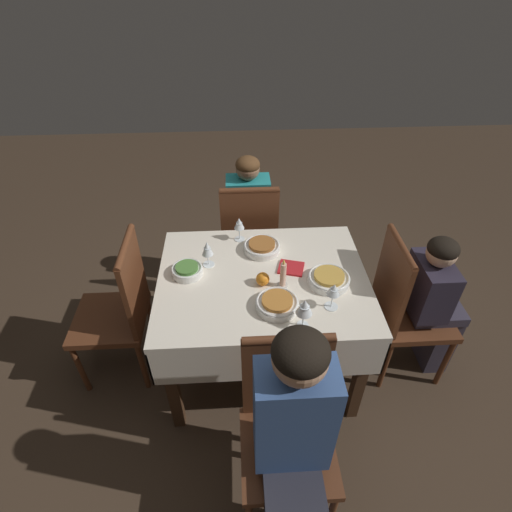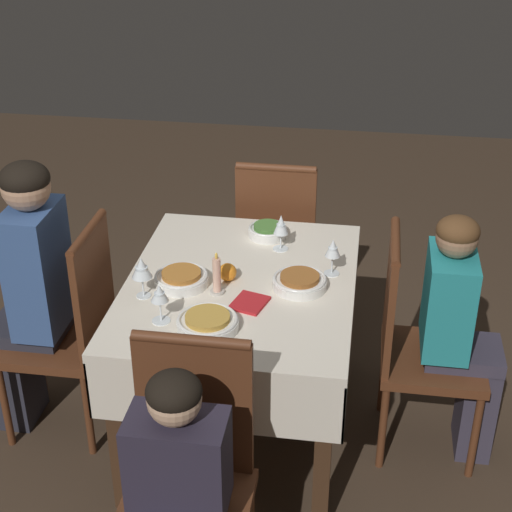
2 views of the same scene
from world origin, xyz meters
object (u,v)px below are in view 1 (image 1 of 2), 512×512
object	(u,v)px
person_adult_denim	(294,439)
wine_glass_north	(304,307)
person_child_dark	(434,301)
chair_east	(120,307)
chair_west	(404,305)
bowl_east	(187,270)
bowl_west	(329,279)
wine_glass_south	(239,224)
napkin_red_folded	(291,268)
person_child_teal	(248,215)
bowl_north	(277,303)
candle_centerpiece	(283,276)
wine_glass_east	(207,249)
dining_table	(263,292)
chair_north	(287,423)
bowl_south	(262,247)
orange_fruit	(263,279)
chair_south	(249,236)
wine_glass_west	(334,291)

from	to	relation	value
person_adult_denim	wine_glass_north	world-z (taller)	person_adult_denim
person_child_dark	chair_east	bearing A→B (deg)	87.52
chair_east	wine_glass_north	world-z (taller)	chair_east
chair_west	bowl_east	xyz separation A→B (m)	(1.23, -0.08, 0.26)
bowl_west	wine_glass_south	bearing A→B (deg)	-41.77
bowl_east	napkin_red_folded	xyz separation A→B (m)	(-0.57, -0.01, -0.02)
person_child_teal	chair_west	bearing A→B (deg)	133.85
chair_east	person_child_dark	xyz separation A→B (m)	(-1.82, 0.08, 0.02)
bowl_north	candle_centerpiece	distance (m)	0.16
bowl_west	wine_glass_east	distance (m)	0.67
dining_table	bowl_west	xyz separation A→B (m)	(-0.34, 0.06, 0.14)
chair_north	bowl_east	size ratio (longest dim) A/B	5.73
bowl_south	orange_fruit	distance (m)	0.29
chair_east	wine_glass_south	size ratio (longest dim) A/B	6.27
bowl_north	orange_fruit	bearing A→B (deg)	-71.19
wine_glass_north	dining_table	bearing A→B (deg)	-64.84
bowl_west	napkin_red_folded	xyz separation A→B (m)	(0.18, -0.12, -0.02)
chair_south	person_child_teal	size ratio (longest dim) A/B	0.91
chair_south	bowl_north	xyz separation A→B (m)	(-0.10, 0.93, 0.26)
person_adult_denim	person_child_dark	xyz separation A→B (m)	(-0.94, -0.83, -0.15)
candle_centerpiece	chair_south	bearing A→B (deg)	-79.55
wine_glass_west	chair_north	bearing A→B (deg)	60.51
person_adult_denim	wine_glass_south	distance (m)	1.24
person_adult_denim	person_child_teal	world-z (taller)	person_adult_denim
dining_table	chair_south	size ratio (longest dim) A/B	1.17
bowl_east	chair_east	bearing A→B (deg)	0.51
candle_centerpiece	wine_glass_south	bearing A→B (deg)	-63.25
chair_south	person_child_dark	size ratio (longest dim) A/B	0.98
bowl_west	person_adult_denim	bearing A→B (deg)	70.35
dining_table	candle_centerpiece	distance (m)	0.22
orange_fruit	bowl_north	bearing A→B (deg)	108.81
bowl_south	wine_glass_east	world-z (taller)	wine_glass_east
chair_east	napkin_red_folded	world-z (taller)	chair_east
chair_east	wine_glass_south	xyz separation A→B (m)	(-0.71, -0.30, 0.34)
person_adult_denim	person_child_teal	distance (m)	1.74
chair_west	wine_glass_north	distance (m)	0.81
bowl_west	orange_fruit	size ratio (longest dim) A/B	3.11
chair_east	person_adult_denim	xyz separation A→B (m)	(-0.88, 0.91, 0.17)
bowl_east	candle_centerpiece	size ratio (longest dim) A/B	0.96
person_child_dark	candle_centerpiece	xyz separation A→B (m)	(0.90, 0.04, 0.28)
chair_north	bowl_east	xyz separation A→B (m)	(0.47, -0.76, 0.26)
orange_fruit	dining_table	bearing A→B (deg)	-95.95
person_child_teal	wine_glass_north	xyz separation A→B (m)	(-0.21, 1.22, 0.29)
bowl_north	bowl_west	xyz separation A→B (m)	(-0.29, -0.17, -0.00)
chair_south	bowl_east	xyz separation A→B (m)	(0.36, 0.65, 0.26)
person_adult_denim	candle_centerpiece	bearing A→B (deg)	87.11
wine_glass_west	wine_glass_east	bearing A→B (deg)	-30.22
dining_table	bowl_north	distance (m)	0.27
dining_table	bowl_south	xyz separation A→B (m)	(-0.01, -0.24, 0.14)
bowl_east	orange_fruit	size ratio (longest dim) A/B	2.36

